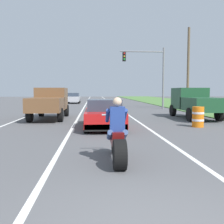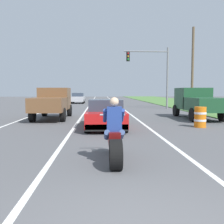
% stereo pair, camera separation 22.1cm
% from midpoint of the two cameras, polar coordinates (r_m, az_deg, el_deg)
% --- Properties ---
extents(lane_stripe_left_solid, '(0.14, 120.00, 0.01)m').
position_cam_midpoint_polar(lane_stripe_left_solid, '(23.43, -14.43, 0.18)').
color(lane_stripe_left_solid, white).
rests_on(lane_stripe_left_solid, ground).
extents(lane_stripe_right_solid, '(0.14, 120.00, 0.01)m').
position_cam_midpoint_polar(lane_stripe_right_solid, '(23.08, 3.36, 0.25)').
color(lane_stripe_right_solid, white).
rests_on(lane_stripe_right_solid, ground).
extents(lane_stripe_centre_dashed, '(0.14, 120.00, 0.01)m').
position_cam_midpoint_polar(lane_stripe_centre_dashed, '(22.98, -5.60, 0.22)').
color(lane_stripe_centre_dashed, white).
rests_on(lane_stripe_centre_dashed, ground).
extents(motorcycle_with_rider, '(0.70, 2.21, 1.62)m').
position_cam_midpoint_polar(motorcycle_with_rider, '(6.40, 1.49, -5.95)').
color(motorcycle_with_rider, black).
rests_on(motorcycle_with_rider, ground).
extents(sports_car_red, '(1.84, 4.30, 1.37)m').
position_cam_midpoint_polar(sports_car_red, '(12.44, -0.95, -0.61)').
color(sports_car_red, red).
rests_on(sports_car_red, ground).
extents(pickup_truck_left_lane_brown, '(2.02, 4.80, 1.98)m').
position_cam_midpoint_polar(pickup_truck_left_lane_brown, '(16.82, -12.64, 2.28)').
color(pickup_truck_left_lane_brown, brown).
rests_on(pickup_truck_left_lane_brown, ground).
extents(pickup_truck_right_shoulder_dark_green, '(2.02, 4.80, 1.98)m').
position_cam_midpoint_polar(pickup_truck_right_shoulder_dark_green, '(17.45, 18.73, 2.23)').
color(pickup_truck_right_shoulder_dark_green, '#1E4C2D').
rests_on(pickup_truck_right_shoulder_dark_green, ground).
extents(traffic_light_mast_near, '(4.39, 0.34, 6.00)m').
position_cam_midpoint_polar(traffic_light_mast_near, '(25.90, 9.51, 9.49)').
color(traffic_light_mast_near, gray).
rests_on(traffic_light_mast_near, ground).
extents(utility_pole_roadside, '(0.24, 0.24, 7.98)m').
position_cam_midpoint_polar(utility_pole_roadside, '(26.95, 17.56, 9.17)').
color(utility_pole_roadside, brown).
rests_on(utility_pole_roadside, ground).
extents(construction_barrel_nearest, '(0.58, 0.58, 1.00)m').
position_cam_midpoint_polar(construction_barrel_nearest, '(13.35, 19.32, -1.05)').
color(construction_barrel_nearest, orange).
rests_on(construction_barrel_nearest, ground).
extents(distant_car_far_ahead, '(1.80, 4.00, 1.50)m').
position_cam_midpoint_polar(distant_car_far_ahead, '(37.46, -7.31, 3.09)').
color(distant_car_far_ahead, '#B2B2B7').
rests_on(distant_car_far_ahead, ground).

